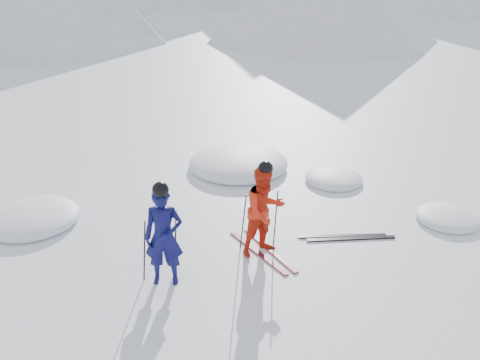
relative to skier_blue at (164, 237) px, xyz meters
name	(u,v)px	position (x,y,z in m)	size (l,w,h in m)	color
ground	(317,229)	(3.19, 0.55, -0.85)	(160.00, 160.00, 0.00)	white
skier_blue	(164,237)	(0.00, 0.00, 0.00)	(0.62, 0.41, 1.70)	#0C0D4B
skier_red	(265,211)	(1.87, 0.20, -0.02)	(0.81, 0.63, 1.67)	red
pole_blue_left	(144,251)	(-0.30, 0.15, -0.28)	(0.02, 0.02, 1.14)	black
pole_blue_right	(176,241)	(0.25, 0.25, -0.28)	(0.02, 0.02, 1.14)	black
pole_red_left	(243,222)	(1.57, 0.45, -0.29)	(0.02, 0.02, 1.12)	black
pole_red_right	(276,218)	(2.17, 0.35, -0.29)	(0.02, 0.02, 1.12)	black
ski_worn_left	(258,252)	(1.75, 0.20, -0.84)	(0.09, 1.70, 0.03)	black
ski_worn_right	(270,250)	(1.99, 0.20, -0.84)	(0.09, 1.70, 0.03)	black
ski_loose_a	(342,236)	(3.48, 0.10, -0.84)	(0.09, 1.70, 0.03)	black
ski_loose_b	(351,239)	(3.58, -0.05, -0.84)	(0.09, 1.70, 0.03)	black
snow_lumps	(218,184)	(2.14, 3.29, -0.85)	(9.37, 6.10, 0.55)	white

